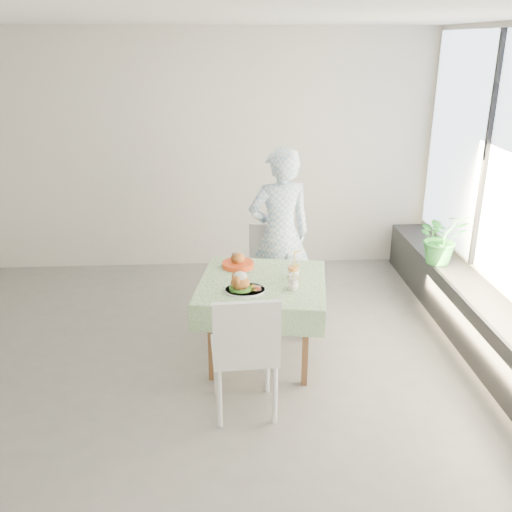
{
  "coord_description": "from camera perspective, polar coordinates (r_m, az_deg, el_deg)",
  "views": [
    {
      "loc": [
        0.5,
        -4.23,
        2.64
      ],
      "look_at": [
        0.77,
        0.22,
        0.95
      ],
      "focal_mm": 40.0,
      "sensor_mm": 36.0,
      "label": 1
    }
  ],
  "objects": [
    {
      "name": "floor",
      "position": [
        5.01,
        -8.83,
        -11.27
      ],
      "size": [
        6.0,
        6.0,
        0.0
      ],
      "primitive_type": "plane",
      "color": "#62605D",
      "rests_on": "ground"
    },
    {
      "name": "ceiling",
      "position": [
        4.27,
        -11.04,
        22.58
      ],
      "size": [
        6.0,
        6.0,
        0.0
      ],
      "primitive_type": "plane",
      "rotation": [
        3.14,
        0.0,
        0.0
      ],
      "color": "white",
      "rests_on": "ground"
    },
    {
      "name": "wall_back",
      "position": [
        6.87,
        -7.69,
        10.18
      ],
      "size": [
        6.0,
        0.02,
        2.8
      ],
      "primitive_type": "cube",
      "color": "beige",
      "rests_on": "ground"
    },
    {
      "name": "wall_front",
      "position": [
        2.19,
        -16.6,
        -14.69
      ],
      "size": [
        6.0,
        0.02,
        2.8
      ],
      "primitive_type": "cube",
      "color": "beige",
      "rests_on": "ground"
    },
    {
      "name": "window_ledge",
      "position": [
        5.38,
        22.5,
        -7.34
      ],
      "size": [
        0.4,
        4.8,
        0.5
      ],
      "primitive_type": "cube",
      "color": "black",
      "rests_on": "ground"
    },
    {
      "name": "cafe_table",
      "position": [
        4.92,
        0.62,
        -5.52
      ],
      "size": [
        1.19,
        1.19,
        0.74
      ],
      "color": "brown",
      "rests_on": "ground"
    },
    {
      "name": "chair_far",
      "position": [
        5.78,
        1.27,
        -3.31
      ],
      "size": [
        0.5,
        0.5,
        0.91
      ],
      "color": "white",
      "rests_on": "ground"
    },
    {
      "name": "chair_near",
      "position": [
        4.34,
        -1.16,
        -11.78
      ],
      "size": [
        0.5,
        0.5,
        1.0
      ],
      "color": "white",
      "rests_on": "ground"
    },
    {
      "name": "diner",
      "position": [
        5.56,
        2.39,
        2.11
      ],
      "size": [
        0.71,
        0.54,
        1.73
      ],
      "primitive_type": "imported",
      "rotation": [
        0.0,
        0.0,
        3.37
      ],
      "color": "#83ADD1",
      "rests_on": "ground"
    },
    {
      "name": "main_dish",
      "position": [
        4.58,
        -1.35,
        -2.92
      ],
      "size": [
        0.33,
        0.33,
        0.17
      ],
      "color": "white",
      "rests_on": "cafe_table"
    },
    {
      "name": "juice_cup_orange",
      "position": [
        4.83,
        3.75,
        -1.51
      ],
      "size": [
        0.11,
        0.11,
        0.3
      ],
      "color": "white",
      "rests_on": "cafe_table"
    },
    {
      "name": "juice_cup_lemonade",
      "position": [
        4.63,
        3.7,
        -2.69
      ],
      "size": [
        0.09,
        0.09,
        0.25
      ],
      "color": "white",
      "rests_on": "cafe_table"
    },
    {
      "name": "second_dish",
      "position": [
        5.08,
        -1.83,
        -0.68
      ],
      "size": [
        0.28,
        0.28,
        0.13
      ],
      "color": "red",
      "rests_on": "cafe_table"
    },
    {
      "name": "potted_plant",
      "position": [
        6.06,
        18.06,
        1.77
      ],
      "size": [
        0.53,
        0.47,
        0.54
      ],
      "primitive_type": "imported",
      "rotation": [
        0.0,
        0.0,
        0.11
      ],
      "color": "#2B833C",
      "rests_on": "window_ledge"
    }
  ]
}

